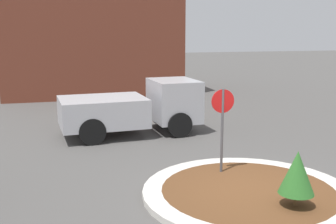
% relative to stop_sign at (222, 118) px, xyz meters
% --- Properties ---
extents(ground_plane, '(120.00, 120.00, 0.00)m').
position_rel_stop_sign_xyz_m(ground_plane, '(0.15, -1.37, -1.64)').
color(ground_plane, '#514F4C').
extents(traffic_island, '(5.08, 5.08, 0.16)m').
position_rel_stop_sign_xyz_m(traffic_island, '(0.15, -1.37, -1.56)').
color(traffic_island, beige).
rests_on(traffic_island, ground_plane).
extents(stop_sign, '(0.62, 0.07, 2.41)m').
position_rel_stop_sign_xyz_m(stop_sign, '(0.00, 0.00, 0.00)').
color(stop_sign, '#4C4C51').
rests_on(stop_sign, ground_plane).
extents(island_shrub, '(0.77, 0.77, 1.24)m').
position_rel_stop_sign_xyz_m(island_shrub, '(0.72, -2.51, -0.72)').
color(island_shrub, brown).
rests_on(island_shrub, traffic_island).
extents(utility_truck, '(5.31, 2.64, 2.01)m').
position_rel_stop_sign_xyz_m(utility_truck, '(-1.39, 5.32, -0.62)').
color(utility_truck, '#B2B2B7').
rests_on(utility_truck, ground_plane).
extents(storefront_building, '(10.29, 6.07, 7.62)m').
position_rel_stop_sign_xyz_m(storefront_building, '(-2.04, 16.55, 2.17)').
color(storefront_building, brown).
rests_on(storefront_building, ground_plane).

